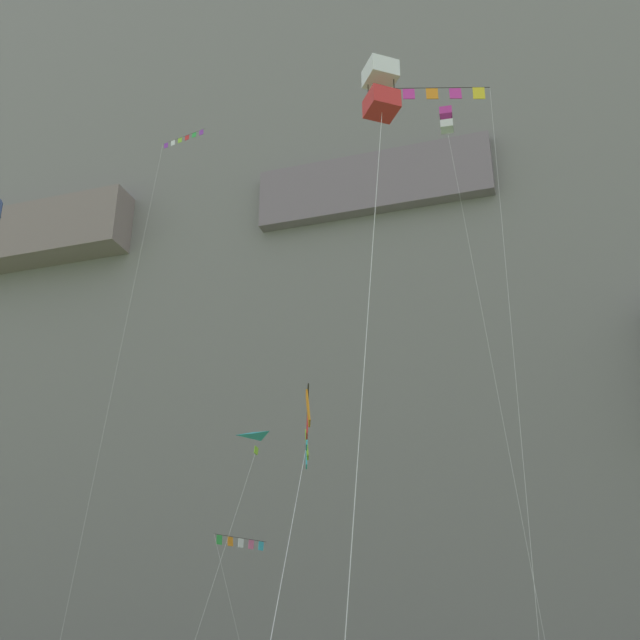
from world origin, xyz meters
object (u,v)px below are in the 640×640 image
at_px(kite_banner_mid_right, 305,447).
at_px(kite_delta_high_left, 258,458).
at_px(kite_banner_upper_right, 436,107).
at_px(kite_banner_low_left, 241,549).
at_px(kite_banner_high_center, 168,196).
at_px(kite_box_far_left, 447,123).
at_px(kite_box_mid_center, 381,91).

xyz_separation_m(kite_banner_mid_right, kite_delta_high_left, (-8.16, 17.78, 4.12)).
height_order(kite_banner_upper_right, kite_banner_low_left, kite_banner_upper_right).
distance_m(kite_banner_low_left, kite_banner_mid_right, 30.04).
bearing_deg(kite_delta_high_left, kite_banner_low_left, 116.39).
distance_m(kite_banner_high_center, kite_delta_high_left, 22.57).
distance_m(kite_box_far_left, kite_banner_mid_right, 28.27).
height_order(kite_banner_low_left, kite_banner_mid_right, kite_banner_low_left).
bearing_deg(kite_box_mid_center, kite_box_far_left, 91.34).
height_order(kite_box_mid_center, kite_banner_mid_right, kite_box_mid_center).
bearing_deg(kite_banner_high_center, kite_box_far_left, -15.90).
bearing_deg(kite_box_far_left, kite_delta_high_left, -171.20).
xyz_separation_m(kite_banner_low_left, kite_banner_mid_right, (12.81, -27.14, -1.47)).
distance_m(kite_box_mid_center, kite_banner_mid_right, 8.24).
distance_m(kite_banner_upper_right, kite_box_far_left, 2.64).
xyz_separation_m(kite_box_mid_center, kite_box_far_left, (-0.42, 18.08, 12.69)).
height_order(kite_box_mid_center, kite_box_far_left, kite_box_far_left).
xyz_separation_m(kite_banner_high_center, kite_banner_low_left, (5.02, 2.62, -21.89)).
height_order(kite_banner_mid_right, kite_delta_high_left, kite_delta_high_left).
xyz_separation_m(kite_box_far_left, kite_banner_mid_right, (-0.90, -19.18, -20.76)).
distance_m(kite_banner_high_center, kite_box_far_left, 19.65).
relative_size(kite_box_mid_center, kite_banner_upper_right, 0.55).
bearing_deg(kite_banner_low_left, kite_banner_high_center, -152.43).
bearing_deg(kite_box_far_left, kite_banner_mid_right, -92.69).
bearing_deg(kite_banner_mid_right, kite_delta_high_left, 114.66).
bearing_deg(kite_banner_high_center, kite_banner_upper_right, -22.86).
distance_m(kite_box_mid_center, kite_delta_high_left, 19.58).
height_order(kite_box_mid_center, kite_delta_high_left, kite_box_mid_center).
relative_size(kite_banner_high_center, kite_box_far_left, 1.24).
relative_size(kite_box_mid_center, kite_box_far_left, 0.54).
bearing_deg(kite_box_far_left, kite_box_mid_center, -88.66).
bearing_deg(kite_banner_low_left, kite_banner_upper_right, -37.68).
distance_m(kite_banner_high_center, kite_banner_upper_right, 20.41).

